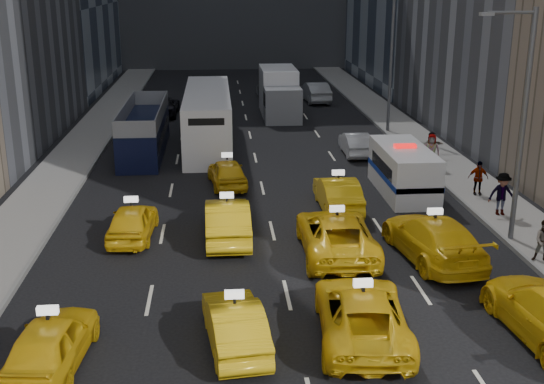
% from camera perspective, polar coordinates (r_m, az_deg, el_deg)
% --- Properties ---
extents(sidewalk_west, '(3.00, 90.00, 0.15)m').
position_cam_1_polar(sidewalk_west, '(39.46, -16.74, 2.20)').
color(sidewalk_west, gray).
rests_on(sidewalk_west, ground).
extents(sidewalk_east, '(3.00, 90.00, 0.15)m').
position_cam_1_polar(sidewalk_east, '(40.60, 13.65, 2.87)').
color(sidewalk_east, gray).
rests_on(sidewalk_east, ground).
extents(curb_west, '(0.15, 90.00, 0.18)m').
position_cam_1_polar(curb_west, '(39.18, -14.67, 2.29)').
color(curb_west, slate).
rests_on(curb_west, ground).
extents(curb_east, '(0.15, 90.00, 0.18)m').
position_cam_1_polar(curb_east, '(40.17, 11.69, 2.87)').
color(curb_east, slate).
rests_on(curb_east, ground).
extents(streetlight_near, '(2.15, 0.22, 9.00)m').
position_cam_1_polar(streetlight_near, '(27.28, 20.09, 5.73)').
color(streetlight_near, '#595B60').
rests_on(streetlight_near, ground).
extents(streetlight_far, '(2.15, 0.22, 9.00)m').
position_cam_1_polar(streetlight_far, '(45.99, 9.80, 10.92)').
color(streetlight_far, '#595B60').
rests_on(streetlight_far, ground).
extents(taxi_8, '(2.14, 4.43, 1.46)m').
position_cam_1_polar(taxi_8, '(19.44, -17.99, -11.88)').
color(taxi_8, yellow).
rests_on(taxi_8, ground).
extents(taxi_9, '(1.97, 4.35, 1.38)m').
position_cam_1_polar(taxi_9, '(19.53, -3.12, -10.96)').
color(taxi_9, yellow).
rests_on(taxi_9, ground).
extents(taxi_10, '(2.97, 5.60, 1.50)m').
position_cam_1_polar(taxi_10, '(20.08, 7.51, -10.06)').
color(taxi_10, yellow).
rests_on(taxi_10, ground).
extents(taxi_12, '(1.90, 4.23, 1.41)m').
position_cam_1_polar(taxi_12, '(27.74, -11.60, -2.42)').
color(taxi_12, yellow).
rests_on(taxi_12, ground).
extents(taxi_13, '(1.79, 4.96, 1.63)m').
position_cam_1_polar(taxi_13, '(27.07, -3.76, -2.35)').
color(taxi_13, yellow).
rests_on(taxi_13, ground).
extents(taxi_14, '(2.76, 5.77, 1.59)m').
position_cam_1_polar(taxi_14, '(25.71, 5.40, -3.53)').
color(taxi_14, yellow).
rests_on(taxi_14, ground).
extents(taxi_15, '(3.00, 5.93, 1.65)m').
position_cam_1_polar(taxi_15, '(25.83, 13.33, -3.77)').
color(taxi_15, yellow).
rests_on(taxi_15, ground).
extents(taxi_16, '(2.15, 4.27, 1.39)m').
position_cam_1_polar(taxi_16, '(34.03, -3.76, 1.62)').
color(taxi_16, yellow).
rests_on(taxi_16, ground).
extents(taxi_17, '(1.64, 4.60, 1.51)m').
position_cam_1_polar(taxi_17, '(30.63, 5.52, -0.13)').
color(taxi_17, yellow).
rests_on(taxi_17, ground).
extents(nypd_van, '(2.61, 5.82, 2.44)m').
position_cam_1_polar(nypd_van, '(33.34, 10.94, 1.72)').
color(nypd_van, silver).
rests_on(nypd_van, ground).
extents(double_decker, '(3.07, 10.02, 2.87)m').
position_cam_1_polar(double_decker, '(41.14, -10.63, 5.17)').
color(double_decker, black).
rests_on(double_decker, ground).
extents(city_bus, '(4.18, 13.25, 3.36)m').
position_cam_1_polar(city_bus, '(42.63, -5.39, 6.17)').
color(city_bus, silver).
rests_on(city_bus, ground).
extents(box_truck, '(3.23, 7.80, 3.48)m').
position_cam_1_polar(box_truck, '(51.67, 0.62, 8.29)').
color(box_truck, white).
rests_on(box_truck, ground).
extents(misc_car_0, '(1.49, 4.08, 1.34)m').
position_cam_1_polar(misc_car_0, '(40.45, 6.99, 4.05)').
color(misc_car_0, '#B5B8BD').
rests_on(misc_car_0, ground).
extents(misc_car_1, '(2.47, 5.11, 1.40)m').
position_cam_1_polar(misc_car_1, '(52.61, -9.15, 7.11)').
color(misc_car_1, black).
rests_on(misc_car_1, ground).
extents(misc_car_2, '(2.20, 4.93, 1.40)m').
position_cam_1_polar(misc_car_2, '(59.95, -0.24, 8.59)').
color(misc_car_2, slate).
rests_on(misc_car_2, ground).
extents(misc_car_3, '(1.79, 4.42, 1.50)m').
position_cam_1_polar(misc_car_3, '(56.70, -4.39, 8.07)').
color(misc_car_3, black).
rests_on(misc_car_3, ground).
extents(misc_car_4, '(2.14, 5.17, 1.67)m').
position_cam_1_polar(misc_car_4, '(57.85, 3.64, 8.36)').
color(misc_car_4, '#979A9E').
rests_on(misc_car_4, ground).
extents(pedestrian_2, '(1.22, 0.52, 1.88)m').
position_cam_1_polar(pedestrian_2, '(30.95, 18.69, -0.16)').
color(pedestrian_2, gray).
rests_on(pedestrian_2, sidewalk_east).
extents(pedestrian_3, '(0.99, 0.53, 1.63)m').
position_cam_1_polar(pedestrian_3, '(33.57, 16.86, 1.14)').
color(pedestrian_3, gray).
rests_on(pedestrian_3, sidewalk_east).
extents(pedestrian_4, '(1.02, 0.78, 1.84)m').
position_cam_1_polar(pedestrian_4, '(37.72, 13.18, 3.36)').
color(pedestrian_4, gray).
rests_on(pedestrian_4, sidewalk_east).
extents(pedestrian_5, '(1.48, 0.95, 1.55)m').
position_cam_1_polar(pedestrian_5, '(39.65, 13.19, 3.82)').
color(pedestrian_5, gray).
rests_on(pedestrian_5, sidewalk_east).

